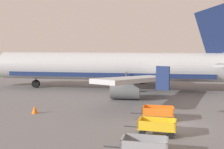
{
  "coord_description": "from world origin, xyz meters",
  "views": [
    {
      "loc": [
        -13.51,
        -17.08,
        6.17
      ],
      "look_at": [
        0.24,
        11.14,
        2.8
      ],
      "focal_mm": 46.28,
      "sensor_mm": 36.0,
      "label": 1
    }
  ],
  "objects_px": {
    "baggage_cart_nearest": "(144,147)",
    "baggage_cart_second_in_row": "(157,126)",
    "traffic_cone_near_plane": "(35,109)",
    "airplane": "(117,67)",
    "baggage_cart_third_in_row": "(158,112)"
  },
  "relations": [
    {
      "from": "baggage_cart_third_in_row",
      "to": "baggage_cart_nearest",
      "type": "bearing_deg",
      "value": -130.21
    },
    {
      "from": "baggage_cart_second_in_row",
      "to": "traffic_cone_near_plane",
      "type": "height_order",
      "value": "baggage_cart_second_in_row"
    },
    {
      "from": "airplane",
      "to": "baggage_cart_nearest",
      "type": "bearing_deg",
      "value": -113.29
    },
    {
      "from": "baggage_cart_nearest",
      "to": "baggage_cart_third_in_row",
      "type": "distance_m",
      "value": 8.05
    },
    {
      "from": "baggage_cart_second_in_row",
      "to": "baggage_cart_third_in_row",
      "type": "height_order",
      "value": "same"
    },
    {
      "from": "baggage_cart_nearest",
      "to": "baggage_cart_second_in_row",
      "type": "bearing_deg",
      "value": 45.62
    },
    {
      "from": "airplane",
      "to": "traffic_cone_near_plane",
      "type": "height_order",
      "value": "airplane"
    },
    {
      "from": "traffic_cone_near_plane",
      "to": "airplane",
      "type": "bearing_deg",
      "value": 34.43
    },
    {
      "from": "baggage_cart_nearest",
      "to": "traffic_cone_near_plane",
      "type": "xyz_separation_m",
      "value": [
        -3.4,
        12.72,
        -0.25
      ]
    },
    {
      "from": "baggage_cart_nearest",
      "to": "traffic_cone_near_plane",
      "type": "height_order",
      "value": "baggage_cart_nearest"
    },
    {
      "from": "baggage_cart_nearest",
      "to": "baggage_cart_second_in_row",
      "type": "distance_m",
      "value": 4.08
    },
    {
      "from": "airplane",
      "to": "baggage_cart_third_in_row",
      "type": "relative_size",
      "value": 10.11
    },
    {
      "from": "airplane",
      "to": "baggage_cart_second_in_row",
      "type": "bearing_deg",
      "value": -108.98
    },
    {
      "from": "baggage_cart_nearest",
      "to": "baggage_cart_third_in_row",
      "type": "relative_size",
      "value": 1.0
    },
    {
      "from": "baggage_cart_third_in_row",
      "to": "airplane",
      "type": "bearing_deg",
      "value": 75.28
    }
  ]
}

